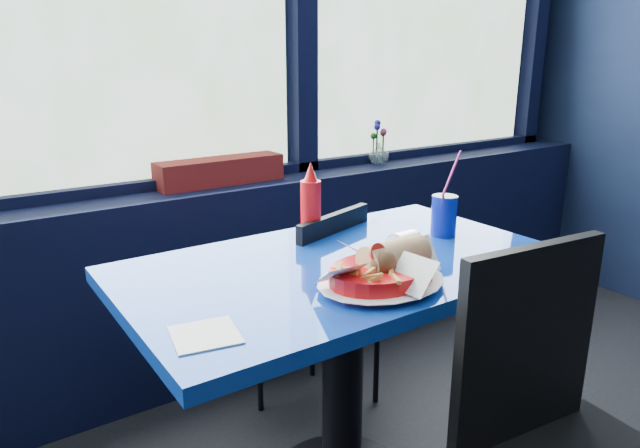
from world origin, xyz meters
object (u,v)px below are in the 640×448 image
at_px(chair_near_front, 569,432).
at_px(soda_cup, 444,215).
at_px(near_table, 343,321).
at_px(food_basket, 383,271).
at_px(flower_vase, 379,151).
at_px(planter_box, 220,171).
at_px(ketchup_bottle, 311,205).
at_px(chair_near_back, 324,301).

xyz_separation_m(chair_near_front, soda_cup, (0.26, 0.64, 0.29)).
relative_size(near_table, chair_near_front, 1.31).
height_order(chair_near_front, food_basket, chair_near_front).
height_order(flower_vase, food_basket, flower_vase).
height_order(planter_box, flower_vase, flower_vase).
xyz_separation_m(flower_vase, ketchup_bottle, (-0.81, -0.64, -0.01)).
xyz_separation_m(near_table, chair_near_front, (0.14, -0.62, -0.04)).
bearing_deg(ketchup_bottle, planter_box, 89.73).
relative_size(chair_near_front, soda_cup, 3.41).
bearing_deg(chair_near_front, ketchup_bottle, 102.06).
relative_size(chair_near_back, soda_cup, 3.03).
height_order(planter_box, soda_cup, soda_cup).
bearing_deg(near_table, soda_cup, 2.42).
xyz_separation_m(planter_box, ketchup_bottle, (-0.00, -0.66, 0.00)).
distance_m(flower_vase, food_basket, 1.39).
distance_m(chair_near_front, planter_box, 1.55).
bearing_deg(chair_near_front, flower_vase, 70.40).
relative_size(near_table, food_basket, 3.28).
bearing_deg(planter_box, near_table, -94.14).
distance_m(near_table, ketchup_bottle, 0.37).
height_order(chair_near_back, food_basket, food_basket).
bearing_deg(chair_near_front, planter_box, 99.31).
bearing_deg(near_table, chair_near_front, -77.72).
relative_size(chair_near_front, ketchup_bottle, 3.88).
relative_size(near_table, planter_box, 2.33).
relative_size(food_basket, soda_cup, 1.37).
distance_m(chair_near_front, flower_vase, 1.69).
height_order(near_table, chair_near_back, chair_near_back).
xyz_separation_m(near_table, soda_cup, (0.40, 0.02, 0.25)).
distance_m(chair_near_back, ketchup_bottle, 0.42).
bearing_deg(soda_cup, food_basket, -153.60).
bearing_deg(ketchup_bottle, chair_near_front, -83.94).
height_order(flower_vase, ketchup_bottle, flower_vase).
bearing_deg(food_basket, chair_near_back, 93.30).
bearing_deg(near_table, flower_vase, 45.75).
bearing_deg(chair_near_back, flower_vase, -159.63).
bearing_deg(planter_box, soda_cup, -69.28).
bearing_deg(planter_box, food_basket, -95.00).
xyz_separation_m(planter_box, food_basket, (-0.07, -1.09, -0.06)).
distance_m(flower_vase, ketchup_bottle, 1.03).
xyz_separation_m(near_table, planter_box, (0.05, 0.89, 0.28)).
bearing_deg(chair_near_back, soda_cup, 108.60).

